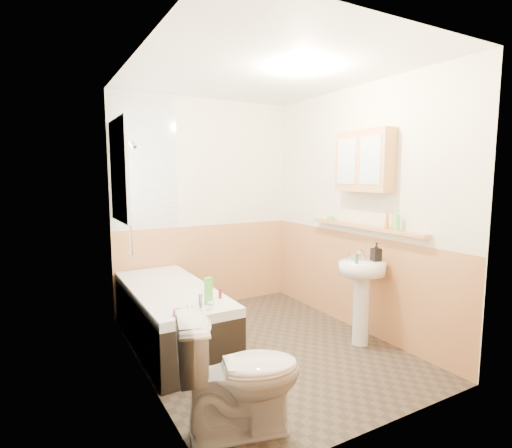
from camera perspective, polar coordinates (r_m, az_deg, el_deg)
The scene contains 26 objects.
floor at distance 3.93m, azimuth 1.12°, elevation -17.13°, with size 2.80×2.80×0.00m, color #302922.
ceiling at distance 3.69m, azimuth 1.22°, elevation 21.00°, with size 2.80×2.80×0.00m, color white.
wall_back at distance 4.87m, azimuth -7.29°, elevation 2.76°, with size 2.20×0.02×2.50m, color #F4EFCA.
wall_front at distance 2.50m, azimuth 17.78°, elevation -1.57°, with size 2.20×0.02×2.50m, color #F4EFCA.
wall_left at distance 3.19m, azimuth -16.29°, elevation 0.29°, with size 0.02×2.80×2.50m, color #F4EFCA.
wall_right at distance 4.27m, azimuth 14.12°, elevation 2.01°, with size 0.02×2.80×2.50m, color #F4EFCA.
wainscot_right at distance 4.38m, azimuth 13.61°, elevation -7.81°, with size 0.01×2.80×1.00m, color tan.
wainscot_front at distance 2.73m, azimuth 16.81°, elevation -17.29°, with size 2.20×0.01×1.00m, color tan.
wainscot_back at distance 4.96m, azimuth -7.06°, elevation -5.93°, with size 2.20×0.01×1.00m, color tan.
tile_cladding_left at distance 3.19m, azimuth -15.90°, elevation 0.31°, with size 0.01×2.80×2.50m, color white.
tile_return_back at distance 4.61m, azimuth -15.75°, elevation 8.54°, with size 0.75×0.01×1.50m, color white.
window at distance 4.11m, azimuth -18.87°, elevation 7.24°, with size 0.03×0.79×0.99m.
bathtub at distance 3.98m, azimuth -12.02°, elevation -12.50°, with size 0.70×1.73×0.69m.
shower_riser at distance 3.81m, azimuth -17.58°, elevation 6.05°, with size 0.11×0.08×1.24m.
toilet at distance 2.65m, azimuth -2.31°, elevation -20.70°, with size 0.43×0.77×0.76m, color white.
sink at distance 3.93m, azimuth 14.87°, elevation -8.45°, with size 0.47×0.38×0.91m.
pine_shelf at distance 4.11m, azimuth 15.09°, elevation -0.39°, with size 0.10×1.48×0.03m, color tan.
medicine_cabinet at distance 4.05m, azimuth 15.17°, elevation 8.68°, with size 0.17×0.66×0.59m.
foam_can at distance 3.81m, azimuth 19.56°, elevation 0.21°, with size 0.04×0.04×0.15m, color #59C647.
green_bottle at distance 3.89m, azimuth 18.24°, elevation 1.08°, with size 0.05×0.05×0.24m, color orange.
black_jar at distance 4.48m, azimuth 10.58°, elevation 0.83°, with size 0.07×0.07×0.05m, color #59C647.
soap_bottle at distance 3.91m, azimuth 16.77°, elevation -4.49°, with size 0.08×0.18×0.08m, color black.
clear_bottle at distance 3.74m, azimuth 14.19°, elevation -4.81°, with size 0.03×0.03×0.09m, color #388447.
blue_gel at distance 3.33m, azimuth -6.79°, elevation -9.48°, with size 0.06×0.04×0.22m, color #59C647.
cream_jar at distance 3.14m, azimuth -11.13°, elevation -12.28°, with size 0.07×0.07×0.04m, color purple.
orange_bottle at distance 3.49m, azimuth -5.15°, elevation -9.81°, with size 0.03×0.03×0.09m, color maroon.
Camera 1 is at (-1.82, -3.09, 1.61)m, focal length 28.00 mm.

